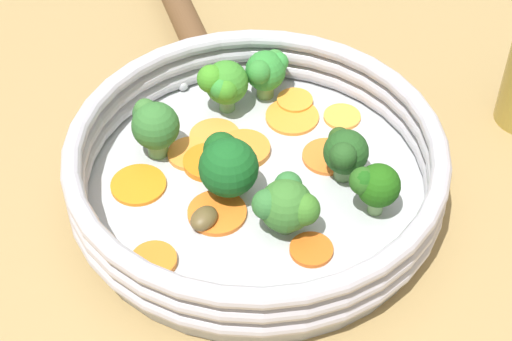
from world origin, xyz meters
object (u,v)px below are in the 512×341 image
skillet (256,191)px  carrot_slice_5 (295,101)px  carrot_slice_6 (190,154)px  broccoli_floret_2 (223,84)px  mushroom_piece_0 (208,221)px  carrot_slice_11 (244,149)px  broccoli_floret_0 (374,185)px  broccoli_floret_4 (226,163)px  carrot_slice_7 (341,116)px  carrot_slice_1 (138,185)px  carrot_slice_9 (156,263)px  carrot_slice_2 (214,210)px  carrot_slice_4 (292,117)px  broccoli_floret_3 (286,205)px  broccoli_floret_1 (345,153)px  broccoli_floret_5 (267,70)px  carrot_slice_10 (208,162)px  broccoli_floret_6 (154,124)px  carrot_slice_0 (311,250)px  carrot_slice_8 (327,156)px  carrot_slice_3 (215,137)px

skillet → carrot_slice_5: carrot_slice_5 is taller
carrot_slice_6 → broccoli_floret_2: broccoli_floret_2 is taller
mushroom_piece_0 → carrot_slice_11: bearing=115.3°
broccoli_floret_0 → broccoli_floret_4: broccoli_floret_4 is taller
carrot_slice_7 → carrot_slice_11: bearing=-109.8°
carrot_slice_1 → mushroom_piece_0: mushroom_piece_0 is taller
carrot_slice_7 → carrot_slice_9: 0.21m
carrot_slice_2 → carrot_slice_4: bearing=102.8°
carrot_slice_1 → broccoli_floret_3: bearing=22.3°
broccoli_floret_1 → broccoli_floret_4: (-0.05, -0.07, 0.00)m
broccoli_floret_0 → mushroom_piece_0: size_ratio=1.81×
broccoli_floret_5 → carrot_slice_11: bearing=-61.7°
carrot_slice_5 → carrot_slice_10: size_ratio=0.77×
carrot_slice_10 → carrot_slice_7: bearing=70.4°
broccoli_floret_6 → carrot_slice_5: bearing=70.2°
broccoli_floret_2 → broccoli_floret_5: bearing=72.6°
carrot_slice_11 → skillet: bearing=-32.1°
carrot_slice_4 → carrot_slice_9: carrot_slice_9 is taller
carrot_slice_0 → broccoli_floret_1: (-0.03, 0.07, 0.02)m
carrot_slice_6 → carrot_slice_10: carrot_slice_10 is taller
carrot_slice_7 → carrot_slice_11: size_ratio=0.74×
carrot_slice_4 → broccoli_floret_0: size_ratio=1.02×
carrot_slice_8 → carrot_slice_0: bearing=-57.0°
carrot_slice_8 → broccoli_floret_6: 0.14m
carrot_slice_4 → broccoli_floret_2: bearing=-146.3°
skillet → carrot_slice_8: carrot_slice_8 is taller
carrot_slice_8 → carrot_slice_10: carrot_slice_10 is taller
carrot_slice_5 → carrot_slice_11: size_ratio=0.72×
carrot_slice_4 → broccoli_floret_2: broccoli_floret_2 is taller
broccoli_floret_3 → carrot_slice_10: bearing=175.1°
carrot_slice_11 → broccoli_floret_5: 0.07m
skillet → carrot_slice_9: 0.10m
skillet → broccoli_floret_2: 0.10m
skillet → mushroom_piece_0: mushroom_piece_0 is taller
broccoli_floret_4 → mushroom_piece_0: broccoli_floret_4 is taller
carrot_slice_10 → broccoli_floret_1: size_ratio=0.91×
carrot_slice_2 → carrot_slice_10: size_ratio=1.12×
broccoli_floret_3 → broccoli_floret_0: bearing=58.1°
carrot_slice_9 → broccoli_floret_2: size_ratio=0.70×
carrot_slice_1 → broccoli_floret_5: 0.15m
carrot_slice_9 → carrot_slice_3: bearing=117.4°
carrot_slice_2 → mushroom_piece_0: (0.01, -0.01, 0.00)m
skillet → carrot_slice_9: carrot_slice_9 is taller
carrot_slice_3 → carrot_slice_9: carrot_slice_9 is taller
carrot_slice_5 → carrot_slice_8: (0.06, -0.03, -0.00)m
skillet → broccoli_floret_1: (0.04, 0.05, 0.03)m
carrot_slice_4 → carrot_slice_10: carrot_slice_10 is taller
carrot_slice_11 → broccoli_floret_6: size_ratio=0.88×
carrot_slice_5 → broccoli_floret_0: (0.12, -0.05, 0.02)m
carrot_slice_4 → carrot_slice_5: size_ratio=1.46×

